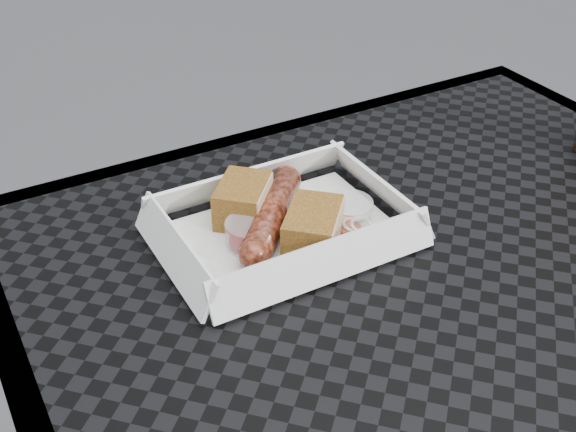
% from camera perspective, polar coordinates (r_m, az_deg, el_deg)
% --- Properties ---
extents(patio_table, '(0.80, 0.80, 0.74)m').
position_cam_1_polar(patio_table, '(0.73, 14.05, -11.03)').
color(patio_table, black).
rests_on(patio_table, ground).
extents(food_tray, '(0.22, 0.15, 0.00)m').
position_cam_1_polar(food_tray, '(0.74, -0.38, -1.40)').
color(food_tray, white).
rests_on(food_tray, patio_table).
extents(bratwurst, '(0.12, 0.13, 0.03)m').
position_cam_1_polar(bratwurst, '(0.74, -1.29, 0.13)').
color(bratwurst, maroon).
rests_on(bratwurst, food_tray).
extents(bread_near, '(0.08, 0.08, 0.04)m').
position_cam_1_polar(bread_near, '(0.75, -3.60, 1.22)').
color(bread_near, olive).
rests_on(bread_near, food_tray).
extents(bread_far, '(0.09, 0.09, 0.04)m').
position_cam_1_polar(bread_far, '(0.71, 1.97, -0.86)').
color(bread_far, olive).
rests_on(bread_far, food_tray).
extents(veg_garnish, '(0.03, 0.03, 0.00)m').
position_cam_1_polar(veg_garnish, '(0.74, 4.81, -1.16)').
color(veg_garnish, '#F23B0A').
rests_on(veg_garnish, food_tray).
extents(napkin, '(0.17, 0.17, 0.00)m').
position_cam_1_polar(napkin, '(0.77, -1.38, 0.23)').
color(napkin, white).
rests_on(napkin, patio_table).
extents(condiment_cup_sauce, '(0.05, 0.05, 0.03)m').
position_cam_1_polar(condiment_cup_sauce, '(0.72, -2.99, -1.53)').
color(condiment_cup_sauce, maroon).
rests_on(condiment_cup_sauce, patio_table).
extents(condiment_cup_empty, '(0.05, 0.05, 0.03)m').
position_cam_1_polar(condiment_cup_empty, '(0.75, 4.79, 0.17)').
color(condiment_cup_empty, silver).
rests_on(condiment_cup_empty, patio_table).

